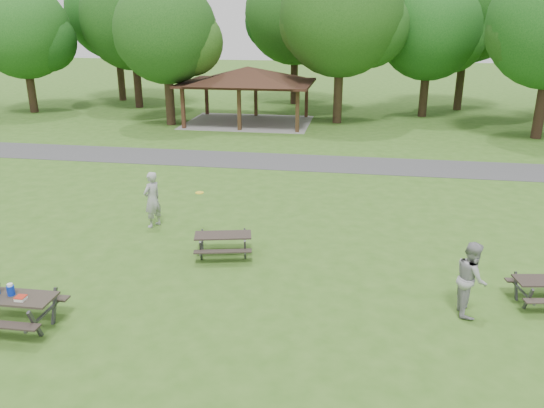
{
  "coord_description": "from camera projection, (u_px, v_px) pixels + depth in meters",
  "views": [
    {
      "loc": [
        3.58,
        -11.41,
        6.8
      ],
      "look_at": [
        1.0,
        4.0,
        1.3
      ],
      "focal_mm": 35.0,
      "sensor_mm": 36.0,
      "label": 1
    }
  ],
  "objects": [
    {
      "name": "frisbee_thrower",
      "position": [
        152.0,
        200.0,
        17.99
      ],
      "size": [
        0.72,
        0.84,
        1.95
      ],
      "primitive_type": "imported",
      "rotation": [
        0.0,
        0.0,
        -2.0
      ],
      "color": "#9E9EA0",
      "rests_on": "ground"
    },
    {
      "name": "tree_row_b",
      "position": [
        24.0,
        34.0,
        38.56
      ],
      "size": [
        7.14,
        6.8,
        9.28
      ],
      "color": "#311F15",
      "rests_on": "ground"
    },
    {
      "name": "tree_deep_a",
      "position": [
        116.0,
        14.0,
        43.96
      ],
      "size": [
        8.4,
        8.0,
        11.38
      ],
      "color": "#2F1F15",
      "rests_on": "ground"
    },
    {
      "name": "frisbee_catcher",
      "position": [
        471.0,
        278.0,
        12.65
      ],
      "size": [
        0.72,
        0.91,
        1.85
      ],
      "primitive_type": "imported",
      "rotation": [
        0.0,
        0.0,
        1.59
      ],
      "color": "#949597",
      "rests_on": "ground"
    },
    {
      "name": "picnic_table_middle",
      "position": [
        223.0,
        240.0,
        15.83
      ],
      "size": [
        1.94,
        1.69,
        0.73
      ],
      "color": "#2C2420",
      "rests_on": "ground"
    },
    {
      "name": "ground",
      "position": [
        207.0,
        302.0,
        13.43
      ],
      "size": [
        160.0,
        160.0,
        0.0
      ],
      "primitive_type": "plane",
      "color": "#35601B",
      "rests_on": "ground"
    },
    {
      "name": "pavilion",
      "position": [
        248.0,
        77.0,
        35.37
      ],
      "size": [
        8.6,
        7.01,
        3.76
      ],
      "color": "#392014",
      "rests_on": "ground"
    },
    {
      "name": "asphalt_path",
      "position": [
        285.0,
        162.0,
        26.46
      ],
      "size": [
        120.0,
        3.2,
        0.02
      ],
      "primitive_type": "cube",
      "color": "#3F3F41",
      "rests_on": "ground"
    },
    {
      "name": "picnic_table_near",
      "position": [
        4.0,
        298.0,
        12.07
      ],
      "size": [
        1.96,
        1.6,
        1.34
      ],
      "color": "#2E2721",
      "rests_on": "ground"
    },
    {
      "name": "frisbee_in_flight",
      "position": [
        200.0,
        193.0,
        16.7
      ],
      "size": [
        0.27,
        0.27,
        0.02
      ],
      "color": "yellow",
      "rests_on": "ground"
    },
    {
      "name": "tree_deep_c",
      "position": [
        470.0,
        9.0,
        39.02
      ],
      "size": [
        8.82,
        8.4,
        11.9
      ],
      "color": "black",
      "rests_on": "ground"
    },
    {
      "name": "tree_row_e",
      "position": [
        343.0,
        18.0,
        34.14
      ],
      "size": [
        8.4,
        8.0,
        11.02
      ],
      "color": "#312215",
      "rests_on": "ground"
    },
    {
      "name": "tree_deep_b",
      "position": [
        296.0,
        17.0,
        42.17
      ],
      "size": [
        8.4,
        8.0,
        11.13
      ],
      "color": "black",
      "rests_on": "ground"
    },
    {
      "name": "tree_row_c",
      "position": [
        134.0,
        21.0,
        40.43
      ],
      "size": [
        8.19,
        7.8,
        10.67
      ],
      "color": "black",
      "rests_on": "ground"
    },
    {
      "name": "tree_row_f",
      "position": [
        431.0,
        32.0,
        36.77
      ],
      "size": [
        7.35,
        7.0,
        9.55
      ],
      "color": "black",
      "rests_on": "ground"
    },
    {
      "name": "tree_row_d",
      "position": [
        167.0,
        35.0,
        33.86
      ],
      "size": [
        6.93,
        6.6,
        9.27
      ],
      "color": "#302015",
      "rests_on": "ground"
    }
  ]
}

